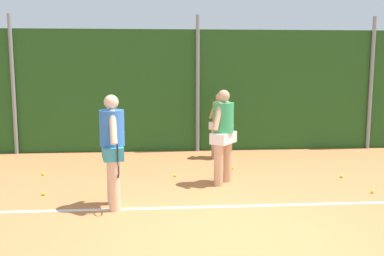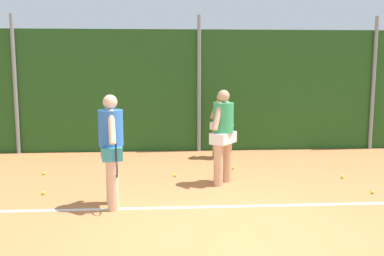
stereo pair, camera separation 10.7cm
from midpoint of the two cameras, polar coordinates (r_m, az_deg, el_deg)
name	(u,v)px [view 1 (the left image)]	position (r m, az deg, el deg)	size (l,w,h in m)	color
ground_plane	(219,197)	(8.04, 3.05, -8.76)	(25.36, 25.36, 0.00)	#C67542
hedge_fence_backdrop	(197,91)	(12.01, 0.39, 4.78)	(16.49, 0.25, 3.22)	#23511E
fence_post_left	(13,85)	(12.36, -22.16, 5.12)	(0.10, 0.10, 3.59)	gray
fence_post_center	(198,84)	(11.83, 0.47, 5.61)	(0.10, 0.10, 3.59)	gray
fence_post_right	(371,84)	(13.13, 21.72, 5.30)	(0.10, 0.10, 3.59)	gray
court_baseline_paint	(223,206)	(7.51, 3.63, -9.99)	(12.05, 0.10, 0.01)	white
player_foreground_near	(112,145)	(7.34, -10.56, -2.16)	(0.41, 0.83, 1.86)	beige
player_midcourt	(223,132)	(8.67, 3.69, -0.47)	(0.58, 0.72, 1.85)	tan
player_backcourt_far	(220,122)	(11.05, 3.26, 0.80)	(0.52, 0.54, 1.62)	tan
tennis_ball_1	(43,174)	(10.00, -18.81, -5.57)	(0.07, 0.07, 0.07)	#CCDB33
tennis_ball_2	(175,175)	(9.36, -2.52, -6.07)	(0.07, 0.07, 0.07)	#CCDB33
tennis_ball_5	(228,172)	(9.66, 4.26, -5.61)	(0.07, 0.07, 0.07)	#CCDB33
tennis_ball_7	(232,168)	(10.04, 4.90, -5.08)	(0.07, 0.07, 0.07)	#CCDB33
tennis_ball_8	(372,191)	(8.84, 21.77, -7.55)	(0.07, 0.07, 0.07)	#CCDB33
tennis_ball_10	(342,176)	(9.76, 18.31, -5.89)	(0.07, 0.07, 0.07)	#CCDB33
tennis_ball_11	(43,193)	(8.54, -18.82, -7.94)	(0.07, 0.07, 0.07)	#CCDB33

